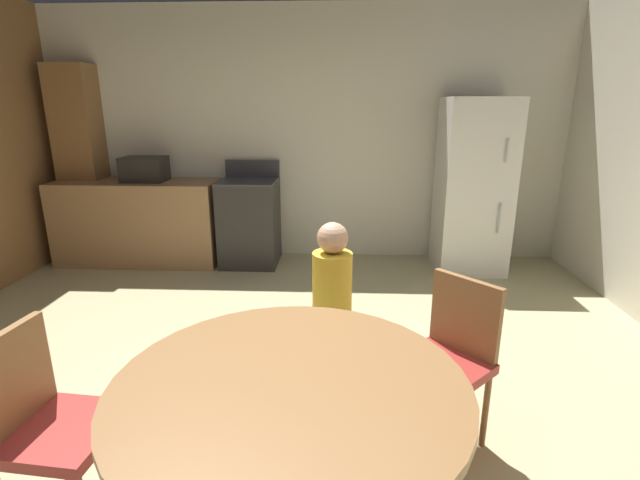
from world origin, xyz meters
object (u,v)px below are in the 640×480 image
at_px(refrigerator, 473,187).
at_px(dining_table, 291,419).
at_px(oven_range, 250,222).
at_px(chair_northeast, 449,353).
at_px(chair_west, 46,419).
at_px(person_child, 332,311).
at_px(microwave, 145,169).

height_order(refrigerator, dining_table, refrigerator).
height_order(oven_range, dining_table, oven_range).
height_order(chair_northeast, chair_west, same).
height_order(oven_range, chair_northeast, oven_range).
distance_m(refrigerator, person_child, 2.78).
relative_size(dining_table, chair_west, 1.45).
height_order(dining_table, person_child, person_child).
xyz_separation_m(dining_table, person_child, (0.13, 0.97, -0.03)).
height_order(microwave, chair_west, microwave).
xyz_separation_m(oven_range, refrigerator, (2.34, -0.05, 0.41)).
xyz_separation_m(microwave, chair_northeast, (2.64, -2.74, -0.53)).
relative_size(refrigerator, microwave, 4.00).
distance_m(refrigerator, microwave, 3.45).
bearing_deg(dining_table, refrigerator, 65.69).
distance_m(chair_northeast, chair_west, 1.80).
relative_size(oven_range, chair_west, 1.26).
relative_size(oven_range, microwave, 2.50).
bearing_deg(microwave, chair_west, -74.22).
relative_size(oven_range, dining_table, 0.87).
xyz_separation_m(microwave, person_child, (2.05, -2.44, -0.45)).
height_order(microwave, dining_table, microwave).
bearing_deg(chair_northeast, chair_west, -24.28).
xyz_separation_m(oven_range, chair_west, (-0.16, -3.33, 0.03)).
xyz_separation_m(dining_table, chair_west, (-0.98, 0.09, -0.11)).
height_order(microwave, chair_northeast, microwave).
relative_size(dining_table, chair_northeast, 1.45).
bearing_deg(refrigerator, dining_table, -114.31).
xyz_separation_m(microwave, chair_west, (0.94, -3.32, -0.53)).
height_order(dining_table, chair_northeast, chair_northeast).
relative_size(refrigerator, person_child, 1.61).
xyz_separation_m(chair_west, person_child, (1.11, 0.88, 0.08)).
height_order(refrigerator, person_child, refrigerator).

